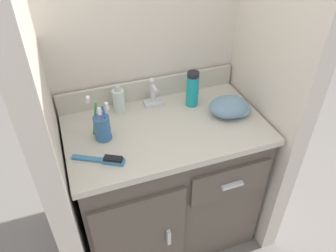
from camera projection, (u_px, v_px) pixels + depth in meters
name	position (u px, v px, depth m)	size (l,w,h in m)	color
ground_plane	(167.00, 228.00, 1.89)	(6.00, 6.00, 0.00)	slate
wall_back	(143.00, 22.00, 1.44)	(1.05, 0.08, 2.20)	beige
wall_left	(27.00, 72.00, 1.08)	(0.08, 0.59, 2.20)	beige
wall_right	(277.00, 33.00, 1.34)	(0.08, 0.59, 2.20)	beige
vanity	(166.00, 182.00, 1.64)	(0.87, 0.53, 0.74)	brown
backsplash	(149.00, 89.00, 1.58)	(0.87, 0.02, 0.10)	beige
sink_faucet	(153.00, 96.00, 1.53)	(0.09, 0.09, 0.14)	silver
toothbrush_cup	(102.00, 127.00, 1.33)	(0.08, 0.08, 0.19)	teal
soap_dispenser	(119.00, 100.00, 1.48)	(0.05, 0.06, 0.14)	silver
shaving_cream_can	(192.00, 89.00, 1.51)	(0.06, 0.06, 0.17)	teal
hairbrush	(105.00, 160.00, 1.25)	(0.20, 0.13, 0.03)	teal
hand_towel	(231.00, 107.00, 1.48)	(0.19, 0.15, 0.08)	#6B8EA8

